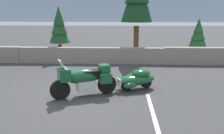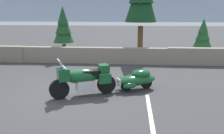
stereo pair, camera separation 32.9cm
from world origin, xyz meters
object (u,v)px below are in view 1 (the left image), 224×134
car_shaped_trailer (137,79)px  pine_tree_far_right (198,34)px  touring_motorcycle (84,79)px  pine_tree_secondary (59,26)px

car_shaped_trailer → pine_tree_far_right: 7.26m
car_shaped_trailer → pine_tree_far_right: pine_tree_far_right is taller
touring_motorcycle → car_shaped_trailer: 2.03m
pine_tree_secondary → pine_tree_far_right: (8.14, 0.49, -0.44)m
car_shaped_trailer → pine_tree_secondary: bearing=127.4°
touring_motorcycle → car_shaped_trailer: bearing=25.3°
car_shaped_trailer → pine_tree_far_right: (3.90, 6.03, 1.10)m
pine_tree_far_right → touring_motorcycle: bearing=-129.7°
pine_tree_far_right → car_shaped_trailer: bearing=-122.9°
pine_tree_secondary → pine_tree_far_right: bearing=3.4°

